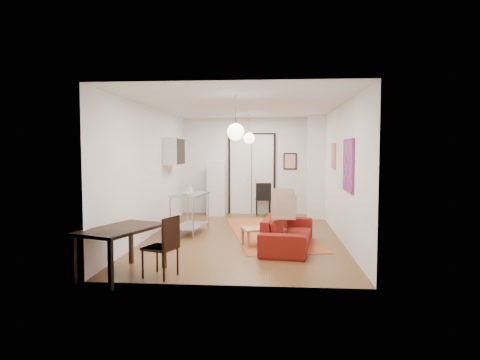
# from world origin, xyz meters

# --- Properties ---
(floor) EXTENTS (7.00, 7.00, 0.00)m
(floor) POSITION_xyz_m (0.00, 0.00, 0.00)
(floor) COLOR brown
(floor) RESTS_ON ground
(ceiling) EXTENTS (4.20, 7.00, 0.02)m
(ceiling) POSITION_xyz_m (0.00, 0.00, 2.90)
(ceiling) COLOR silver
(ceiling) RESTS_ON wall_back
(wall_back) EXTENTS (4.20, 0.02, 2.90)m
(wall_back) POSITION_xyz_m (0.00, 3.50, 1.45)
(wall_back) COLOR white
(wall_back) RESTS_ON floor
(wall_front) EXTENTS (4.20, 0.02, 2.90)m
(wall_front) POSITION_xyz_m (0.00, -3.50, 1.45)
(wall_front) COLOR white
(wall_front) RESTS_ON floor
(wall_left) EXTENTS (0.02, 7.00, 2.90)m
(wall_left) POSITION_xyz_m (-2.10, 0.00, 1.45)
(wall_left) COLOR white
(wall_left) RESTS_ON floor
(wall_right) EXTENTS (0.02, 7.00, 2.90)m
(wall_right) POSITION_xyz_m (2.10, 0.00, 1.45)
(wall_right) COLOR white
(wall_right) RESTS_ON floor
(double_doors) EXTENTS (1.44, 0.06, 2.50)m
(double_doors) POSITION_xyz_m (0.00, 3.46, 1.20)
(double_doors) COLOR white
(double_doors) RESTS_ON wall_back
(stub_partition) EXTENTS (0.50, 0.10, 2.90)m
(stub_partition) POSITION_xyz_m (1.85, 2.55, 1.45)
(stub_partition) COLOR white
(stub_partition) RESTS_ON floor
(wall_cabinet) EXTENTS (0.35, 1.00, 0.70)m
(wall_cabinet) POSITION_xyz_m (-1.92, 1.50, 1.90)
(wall_cabinet) COLOR white
(wall_cabinet) RESTS_ON wall_left
(painting_popart) EXTENTS (0.05, 1.00, 1.00)m
(painting_popart) POSITION_xyz_m (2.08, -1.25, 1.65)
(painting_popart) COLOR red
(painting_popart) RESTS_ON wall_right
(painting_abstract) EXTENTS (0.05, 0.50, 0.60)m
(painting_abstract) POSITION_xyz_m (2.08, 0.80, 1.80)
(painting_abstract) COLOR beige
(painting_abstract) RESTS_ON wall_right
(poster_back) EXTENTS (0.40, 0.03, 0.50)m
(poster_back) POSITION_xyz_m (1.15, 3.47, 1.60)
(poster_back) COLOR red
(poster_back) RESTS_ON wall_back
(print_left) EXTENTS (0.03, 0.44, 0.54)m
(print_left) POSITION_xyz_m (-2.07, 2.00, 1.95)
(print_left) COLOR #A16743
(print_left) RESTS_ON wall_left
(pendant_back) EXTENTS (0.30, 0.30, 0.80)m
(pendant_back) POSITION_xyz_m (0.00, 2.00, 2.25)
(pendant_back) COLOR white
(pendant_back) RESTS_ON ceiling
(pendant_front) EXTENTS (0.30, 0.30, 0.80)m
(pendant_front) POSITION_xyz_m (0.00, -2.00, 2.25)
(pendant_front) COLOR white
(pendant_front) RESTS_ON ceiling
(kilim_rug) EXTENTS (2.44, 4.56, 0.01)m
(kilim_rug) POSITION_xyz_m (0.57, 0.46, 0.01)
(kilim_rug) COLOR #C86232
(kilim_rug) RESTS_ON floor
(sofa) EXTENTS (2.29, 1.15, 0.64)m
(sofa) POSITION_xyz_m (0.95, -1.01, 0.32)
(sofa) COLOR maroon
(sofa) RESTS_ON floor
(coffee_table) EXTENTS (0.95, 0.74, 0.37)m
(coffee_table) POSITION_xyz_m (0.46, -0.90, 0.32)
(coffee_table) COLOR tan
(coffee_table) RESTS_ON floor
(potted_plant) EXTENTS (0.38, 0.41, 0.36)m
(potted_plant) POSITION_xyz_m (0.56, -0.90, 0.55)
(potted_plant) COLOR #34642D
(potted_plant) RESTS_ON coffee_table
(kitchen_counter) EXTENTS (0.77, 1.29, 0.93)m
(kitchen_counter) POSITION_xyz_m (-1.26, 0.23, 0.60)
(kitchen_counter) COLOR silver
(kitchen_counter) RESTS_ON floor
(bowl) EXTENTS (0.29, 0.29, 0.05)m
(bowl) POSITION_xyz_m (-1.26, -0.07, 0.96)
(bowl) COLOR white
(bowl) RESTS_ON kitchen_counter
(soap_bottle) EXTENTS (0.12, 0.12, 0.19)m
(soap_bottle) POSITION_xyz_m (-1.31, 0.48, 1.03)
(soap_bottle) COLOR teal
(soap_bottle) RESTS_ON kitchen_counter
(fridge) EXTENTS (0.55, 0.55, 1.50)m
(fridge) POSITION_xyz_m (-1.04, 3.13, 0.75)
(fridge) COLOR white
(fridge) RESTS_ON floor
(dining_table) EXTENTS (1.20, 1.54, 0.75)m
(dining_table) POSITION_xyz_m (-1.66, -3.15, 0.67)
(dining_table) COLOR black
(dining_table) RESTS_ON floor
(dining_chair_near) EXTENTS (0.57, 0.69, 0.93)m
(dining_chair_near) POSITION_xyz_m (-1.06, -3.06, 0.54)
(dining_chair_near) COLOR #392012
(dining_chair_near) RESTS_ON floor
(dining_chair_far) EXTENTS (0.57, 0.69, 0.93)m
(dining_chair_far) POSITION_xyz_m (-1.06, -3.06, 0.54)
(dining_chair_far) COLOR #392012
(dining_chair_far) RESTS_ON floor
(black_side_chair) EXTENTS (0.48, 0.48, 0.98)m
(black_side_chair) POSITION_xyz_m (0.35, 3.24, 0.57)
(black_side_chair) COLOR black
(black_side_chair) RESTS_ON floor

